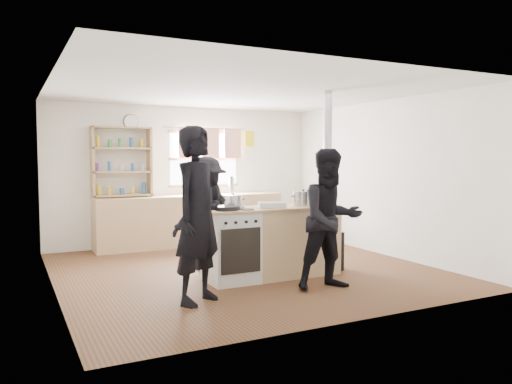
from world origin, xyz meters
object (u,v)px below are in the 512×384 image
Objects in this scene: bread_board at (324,201)px; person_far at (206,213)px; stockpot_counter at (303,198)px; person_near_left at (199,215)px; thermos at (231,186)px; stockpot_stove at (233,202)px; flue_heater at (327,224)px; roast_tray at (272,205)px; cooking_island at (272,242)px; person_near_right at (331,219)px; skillet_greens at (227,208)px.

bread_board is 0.19× the size of person_far.
stockpot_counter is 1.87m from person_near_left.
stockpot_stove is (-1.17, -2.70, -0.04)m from thermos.
flue_heater is 1.57× the size of person_far.
stockpot_stove is 0.79× the size of bread_board.
cooking_island is at bearing 59.95° from roast_tray.
thermos is at bearing 86.57° from stockpot_counter.
stockpot_counter is at bearing -93.43° from thermos.
person_near_right is (1.61, -0.17, -0.12)m from person_near_left.
bread_board is at bearing 134.47° from person_far.
stockpot_stove is 1.05m from person_near_left.
cooking_island is at bearing -5.03° from person_near_left.
person_near_right is (0.87, -0.91, -0.17)m from stockpot_stove.
bread_board is at bearing -141.07° from flue_heater.
person_near_right reaches higher than bread_board.
stockpot_stove is at bearing -113.44° from thermos.
person_near_right reaches higher than skillet_greens.
person_near_left reaches higher than person_far.
cooking_island is 0.74m from stockpot_counter.
person_far is at bearing 96.13° from stockpot_stove.
person_near_left reaches higher than roast_tray.
flue_heater is at bearing -84.78° from thermos.
flue_heater is 1.05m from person_near_right.
stockpot_counter is (1.17, 0.09, 0.07)m from skillet_greens.
bread_board reaches higher than cooking_island.
skillet_greens is at bearing 11.42° from person_near_left.
cooking_island is at bearing 175.61° from bread_board.
person_near_right is (0.38, -0.78, -0.13)m from roast_tray.
roast_tray reaches higher than skillet_greens.
stockpot_stove is 1.47m from flue_heater.
skillet_greens is (-1.33, -2.88, -0.10)m from thermos.
thermos is 1.28× the size of stockpot_stove.
person_far is at bearing 122.44° from roast_tray.
cooking_island is at bearing -178.22° from flue_heater.
roast_tray is 1.68× the size of stockpot_stove.
stockpot_counter is 0.57m from flue_heater.
thermos is 3.94m from person_near_left.
thermos is at bearing 76.91° from cooking_island.
stockpot_counter is 0.12× the size of flue_heater.
stockpot_counter is (1.00, -0.09, 0.01)m from stockpot_stove.
person_far is (-1.25, -1.94, -0.26)m from thermos.
person_far is (-1.09, 0.85, -0.24)m from stockpot_counter.
person_far is (-1.50, 0.81, 0.15)m from flue_heater.
person_near_left reaches higher than skillet_greens.
roast_tray is 0.52m from stockpot_counter.
skillet_greens is 1.28m from person_near_right.
cooking_island is 0.76m from stockpot_stove.
roast_tray is 0.82m from bread_board.
roast_tray reaches higher than cooking_island.
flue_heater is at bearing -1.75° from stockpot_stove.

